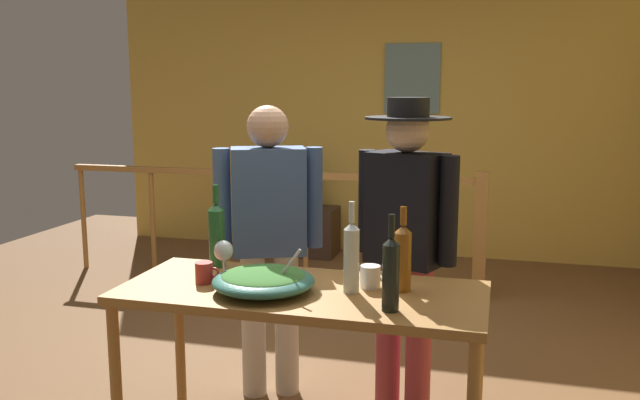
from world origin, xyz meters
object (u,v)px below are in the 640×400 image
at_px(serving_table, 302,307).
at_px(wine_bottle_clear, 351,256).
at_px(person_standing_right, 406,230).
at_px(stair_railing, 327,210).
at_px(wine_bottle_dark, 391,272).
at_px(framed_picture, 412,79).
at_px(mug_red, 204,273).
at_px(wine_bottle_amber, 403,257).
at_px(wine_bottle_green, 217,233).
at_px(flat_screen_tv, 291,182).
at_px(tv_console, 293,230).
at_px(mug_white, 371,277).
at_px(person_standing_left, 269,229).
at_px(salad_bowl, 264,280).
at_px(wine_glass, 224,252).

height_order(serving_table, wine_bottle_clear, wine_bottle_clear).
relative_size(wine_bottle_clear, person_standing_right, 0.24).
bearing_deg(person_standing_right, stair_railing, -42.32).
height_order(wine_bottle_dark, wine_bottle_clear, wine_bottle_clear).
xyz_separation_m(framed_picture, mug_red, (-0.39, -3.92, -0.89)).
relative_size(stair_railing, wine_bottle_clear, 9.35).
bearing_deg(wine_bottle_amber, wine_bottle_green, 170.73).
bearing_deg(wine_bottle_clear, serving_table, -178.68).
height_order(wine_bottle_amber, wine_bottle_green, wine_bottle_green).
bearing_deg(wine_bottle_dark, flat_screen_tv, 113.18).
distance_m(stair_railing, tv_console, 1.27).
height_order(tv_console, person_standing_right, person_standing_right).
distance_m(flat_screen_tv, wine_bottle_amber, 3.84).
height_order(mug_white, person_standing_right, person_standing_right).
distance_m(wine_bottle_green, mug_white, 0.80).
distance_m(wine_bottle_clear, person_standing_left, 0.83).
bearing_deg(wine_bottle_dark, wine_bottle_clear, 136.59).
distance_m(flat_screen_tv, wine_bottle_clear, 3.83).
relative_size(tv_console, wine_bottle_dark, 2.35).
bearing_deg(mug_red, framed_picture, 84.35).
relative_size(tv_console, serving_table, 0.57).
bearing_deg(serving_table, mug_white, 18.28).
distance_m(flat_screen_tv, mug_white, 3.77).
distance_m(mug_white, person_standing_left, 0.82).
xyz_separation_m(wine_bottle_green, mug_white, (0.78, -0.14, -0.12)).
height_order(wine_bottle_dark, mug_white, wine_bottle_dark).
bearing_deg(flat_screen_tv, salad_bowl, -74.03).
distance_m(mug_white, mug_red, 0.74).
bearing_deg(wine_bottle_clear, framed_picture, 93.99).
bearing_deg(mug_red, person_standing_left, 82.96).
xyz_separation_m(person_standing_left, person_standing_right, (0.73, -0.00, 0.03)).
relative_size(salad_bowl, mug_white, 3.54).
bearing_deg(wine_bottle_amber, salad_bowl, -164.05).
bearing_deg(framed_picture, tv_console, -165.67).
distance_m(mug_white, person_standing_right, 0.52).
xyz_separation_m(wine_bottle_amber, wine_bottle_clear, (-0.20, -0.08, 0.01)).
bearing_deg(serving_table, wine_glass, 168.05).
xyz_separation_m(wine_bottle_green, person_standing_left, (0.13, 0.37, -0.05)).
bearing_deg(salad_bowl, flat_screen_tv, 105.97).
height_order(tv_console, wine_bottle_green, wine_bottle_green).
distance_m(serving_table, person_standing_right, 0.74).
bearing_deg(flat_screen_tv, serving_table, -71.56).
xyz_separation_m(wine_bottle_clear, mug_red, (-0.66, -0.04, -0.11)).
height_order(wine_glass, wine_bottle_green, wine_bottle_green).
height_order(serving_table, wine_glass, wine_glass).
bearing_deg(person_standing_right, wine_bottle_clear, 98.76).
relative_size(salad_bowl, wine_bottle_green, 1.09).
bearing_deg(serving_table, mug_red, -175.50).
relative_size(flat_screen_tv, person_standing_right, 0.36).
bearing_deg(tv_console, wine_glass, -77.33).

